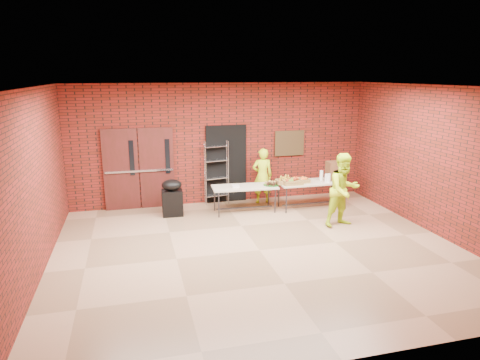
% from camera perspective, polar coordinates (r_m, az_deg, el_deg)
% --- Properties ---
extents(room, '(8.08, 7.08, 3.28)m').
position_cam_1_polar(room, '(8.16, 2.75, 1.04)').
color(room, '#816245').
rests_on(room, ground).
extents(double_doors, '(1.78, 0.12, 2.10)m').
position_cam_1_polar(double_doors, '(11.29, -13.28, 1.49)').
color(double_doors, '#4C1515').
rests_on(double_doors, room).
extents(dark_doorway, '(1.10, 0.06, 2.10)m').
position_cam_1_polar(dark_doorway, '(11.57, -1.85, 2.15)').
color(dark_doorway, black).
rests_on(dark_doorway, room).
extents(bronze_plaque, '(0.85, 0.04, 0.70)m').
position_cam_1_polar(bronze_plaque, '(11.98, 6.60, 4.90)').
color(bronze_plaque, '#3B2E17').
rests_on(bronze_plaque, room).
extents(wire_rack, '(0.65, 0.31, 1.71)m').
position_cam_1_polar(wire_rack, '(11.42, -3.15, 0.97)').
color(wire_rack, '#B9BAC1').
rests_on(wire_rack, room).
extents(table_left, '(1.67, 0.77, 0.67)m').
position_cam_1_polar(table_left, '(10.77, 0.63, -1.14)').
color(table_left, tan).
rests_on(table_left, room).
extents(table_right, '(1.71, 0.72, 0.70)m').
position_cam_1_polar(table_right, '(11.26, 9.35, -0.51)').
color(table_right, tan).
rests_on(table_right, room).
extents(basket_bananas, '(0.40, 0.31, 0.12)m').
position_cam_1_polar(basket_bananas, '(10.95, 5.87, -0.19)').
color(basket_bananas, olive).
rests_on(basket_bananas, table_right).
extents(basket_oranges, '(0.42, 0.33, 0.13)m').
position_cam_1_polar(basket_oranges, '(11.11, 8.08, -0.03)').
color(basket_oranges, olive).
rests_on(basket_oranges, table_right).
extents(basket_apples, '(0.49, 0.38, 0.15)m').
position_cam_1_polar(basket_apples, '(10.90, 6.93, -0.21)').
color(basket_apples, olive).
rests_on(basket_apples, table_right).
extents(muffin_tray, '(0.42, 0.42, 0.10)m').
position_cam_1_polar(muffin_tray, '(10.89, 4.23, -0.44)').
color(muffin_tray, '#175015').
rests_on(muffin_tray, table_left).
extents(napkin_box, '(0.18, 0.12, 0.06)m').
position_cam_1_polar(napkin_box, '(10.66, -0.60, -0.82)').
color(napkin_box, white).
rests_on(napkin_box, table_left).
extents(coffee_dispenser, '(0.36, 0.33, 0.48)m').
position_cam_1_polar(coffee_dispenser, '(11.56, 12.41, 1.26)').
color(coffee_dispenser, brown).
rests_on(coffee_dispenser, table_right).
extents(cup_stack_front, '(0.07, 0.07, 0.22)m').
position_cam_1_polar(cup_stack_front, '(11.23, 11.41, 0.26)').
color(cup_stack_front, white).
rests_on(cup_stack_front, table_right).
extents(cup_stack_mid, '(0.08, 0.08, 0.23)m').
position_cam_1_polar(cup_stack_mid, '(11.23, 11.77, 0.26)').
color(cup_stack_mid, white).
rests_on(cup_stack_mid, table_right).
extents(cup_stack_back, '(0.09, 0.09, 0.27)m').
position_cam_1_polar(cup_stack_back, '(11.39, 10.79, 0.59)').
color(cup_stack_back, white).
rests_on(cup_stack_back, table_right).
extents(covered_grill, '(0.52, 0.44, 0.91)m').
position_cam_1_polar(covered_grill, '(10.69, -9.03, -2.31)').
color(covered_grill, black).
rests_on(covered_grill, room).
extents(volunteer_woman, '(0.59, 0.42, 1.50)m').
position_cam_1_polar(volunteer_woman, '(11.53, 3.00, 0.57)').
color(volunteer_woman, '#C4E919').
rests_on(volunteer_woman, room).
extents(volunteer_man, '(0.94, 0.80, 1.70)m').
position_cam_1_polar(volunteer_man, '(10.02, 13.67, -1.30)').
color(volunteer_man, '#C4E919').
rests_on(volunteer_man, room).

